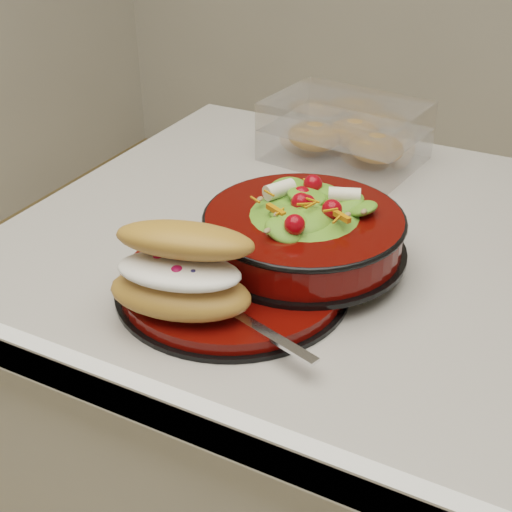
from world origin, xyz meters
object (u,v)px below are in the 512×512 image
at_px(dinner_plate, 233,282).
at_px(fork, 250,323).
at_px(salad_bowl, 304,224).
at_px(pastry_box, 346,133).
at_px(croissant, 182,271).

distance_m(dinner_plate, fork, 0.10).
xyz_separation_m(dinner_plate, salad_bowl, (0.05, 0.09, 0.05)).
height_order(dinner_plate, fork, fork).
height_order(dinner_plate, pastry_box, pastry_box).
distance_m(croissant, fork, 0.09).
bearing_deg(pastry_box, fork, -73.41).
bearing_deg(fork, croissant, 110.24).
relative_size(salad_bowl, fork, 1.51).
relative_size(salad_bowl, pastry_box, 1.00).
distance_m(salad_bowl, croissant, 0.18).
xyz_separation_m(fork, pastry_box, (-0.09, 0.49, 0.02)).
bearing_deg(dinner_plate, fork, -50.57).
bearing_deg(salad_bowl, dinner_plate, -119.82).
relative_size(croissant, fork, 1.03).
xyz_separation_m(salad_bowl, fork, (0.01, -0.16, -0.04)).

